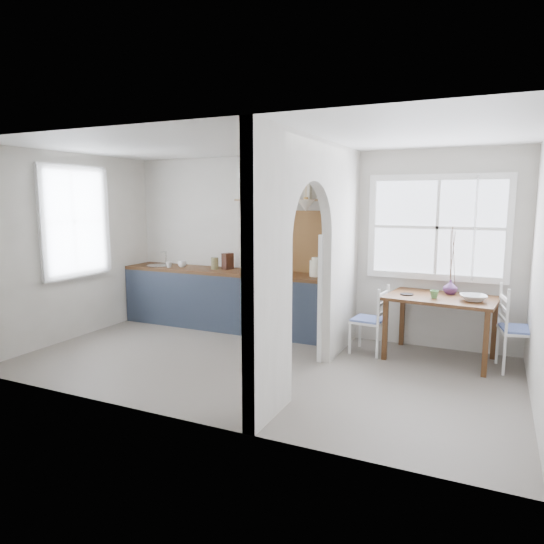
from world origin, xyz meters
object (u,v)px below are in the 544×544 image
at_px(kettle, 316,267).
at_px(chair_left, 369,319).
at_px(chair_right, 522,329).
at_px(vase, 450,287).
at_px(dining_table, 440,328).

bearing_deg(kettle, chair_left, -34.10).
bearing_deg(chair_left, kettle, -102.89).
bearing_deg(chair_right, vase, 62.52).
distance_m(dining_table, chair_left, 0.87).
bearing_deg(dining_table, chair_right, 3.81).
xyz_separation_m(chair_right, vase, (-0.81, 0.25, 0.39)).
distance_m(chair_right, kettle, 2.65).
relative_size(dining_table, kettle, 4.74).
bearing_deg(chair_right, dining_table, 77.10).
distance_m(chair_left, kettle, 1.06).
bearing_deg(vase, dining_table, -110.60).
relative_size(kettle, vase, 1.48).
distance_m(chair_right, vase, 0.93).
relative_size(dining_table, chair_left, 1.44).
distance_m(chair_left, vase, 1.08).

